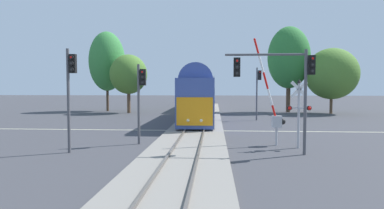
{
  "coord_description": "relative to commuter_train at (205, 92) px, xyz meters",
  "views": [
    {
      "loc": [
        1.49,
        -26.46,
        3.54
      ],
      "look_at": [
        -0.47,
        2.2,
        2.0
      ],
      "focal_mm": 30.79,
      "sensor_mm": 36.0,
      "label": 1
    }
  ],
  "objects": [
    {
      "name": "railway_track",
      "position": [
        -0.0,
        -26.69,
        -2.65
      ],
      "size": [
        4.4,
        80.0,
        0.32
      ],
      "color": "gray",
      "rests_on": "ground"
    },
    {
      "name": "maple_right_background",
      "position": [
        16.92,
        -8.52,
        2.52
      ],
      "size": [
        6.8,
        6.8,
        8.64
      ],
      "color": "brown",
      "rests_on": "ground"
    },
    {
      "name": "crossing_gate_near",
      "position": [
        5.11,
        -33.11,
        -0.71
      ],
      "size": [
        1.97,
        0.4,
        6.45
      ],
      "color": "#B7B7BC",
      "rests_on": "ground"
    },
    {
      "name": "crossing_signal_mast",
      "position": [
        6.34,
        -33.9,
        -0.31
      ],
      "size": [
        1.36,
        0.44,
        3.98
      ],
      "color": "#B2B2B7",
      "rests_on": "ground"
    },
    {
      "name": "traffic_signal_near_right",
      "position": [
        4.99,
        -35.82,
        1.37
      ],
      "size": [
        4.6,
        0.38,
        5.46
      ],
      "color": "#4C4C51",
      "rests_on": "ground"
    },
    {
      "name": "commuter_train",
      "position": [
        0.0,
        0.0,
        0.0
      ],
      "size": [
        3.04,
        61.04,
        5.16
      ],
      "color": "#384C93",
      "rests_on": "railway_track"
    },
    {
      "name": "ground_plane",
      "position": [
        -0.0,
        -26.69,
        -2.74
      ],
      "size": [
        220.0,
        220.0,
        0.0
      ],
      "primitive_type": "plane",
      "color": "#3D3D42"
    },
    {
      "name": "traffic_signal_median",
      "position": [
        -3.02,
        -33.22,
        0.56
      ],
      "size": [
        0.53,
        0.38,
        4.93
      ],
      "color": "#4C4C51",
      "rests_on": "ground"
    },
    {
      "name": "road_centre_stripe",
      "position": [
        -0.0,
        -26.69,
        -2.74
      ],
      "size": [
        44.0,
        0.2,
        0.01
      ],
      "color": "beige",
      "rests_on": "ground"
    },
    {
      "name": "oak_far_right",
      "position": [
        11.78,
        -6.41,
        4.84
      ],
      "size": [
        5.79,
        5.79,
        11.89
      ],
      "color": "#4C3828",
      "rests_on": "ground"
    },
    {
      "name": "traffic_signal_far_side",
      "position": [
        6.09,
        -17.99,
        0.99
      ],
      "size": [
        0.53,
        0.38,
        5.57
      ],
      "color": "#4C4C51",
      "rests_on": "ground"
    },
    {
      "name": "oak_behind_train",
      "position": [
        -10.11,
        -9.27,
        2.48
      ],
      "size": [
        5.02,
        5.02,
        7.91
      ],
      "color": "brown",
      "rests_on": "ground"
    },
    {
      "name": "pine_left_background",
      "position": [
        -14.12,
        -6.03,
        4.5
      ],
      "size": [
        5.17,
        5.17,
        11.55
      ],
      "color": "#4C3828",
      "rests_on": "ground"
    },
    {
      "name": "traffic_signal_near_left",
      "position": [
        -6.17,
        -36.11,
        0.99
      ],
      "size": [
        0.53,
        0.38,
        5.57
      ],
      "color": "#4C4C51",
      "rests_on": "ground"
    }
  ]
}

